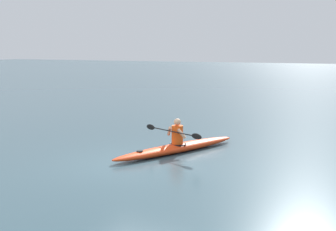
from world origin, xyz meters
The scene contains 3 objects.
ground_plane centered at (0.00, 0.00, 0.00)m, with size 160.00×160.00×0.00m, color #334C56.
kayak centered at (-0.43, -1.70, 0.13)m, with size 2.41×4.62×0.27m.
kayaker centered at (-0.42, -1.69, 0.60)m, with size 2.26×1.00×0.77m.
Camera 1 is at (-5.99, 10.73, 3.17)m, focal length 49.21 mm.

